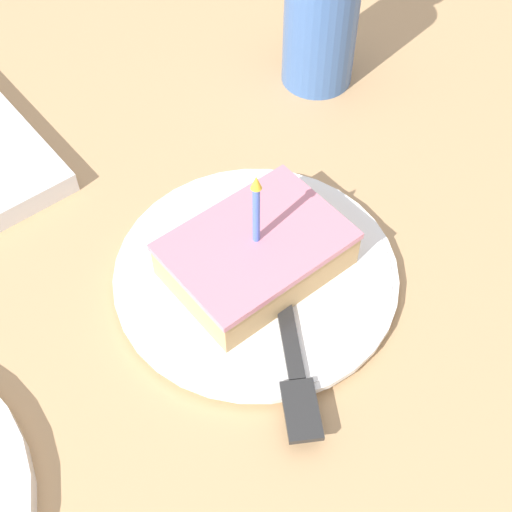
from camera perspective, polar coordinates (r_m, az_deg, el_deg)
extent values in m
cube|color=tan|center=(0.60, -2.10, -1.64)|extent=(2.40, 2.40, 0.04)
cylinder|color=white|center=(0.57, 0.00, -1.51)|extent=(0.22, 0.22, 0.01)
cylinder|color=white|center=(0.57, 0.00, -1.35)|extent=(0.23, 0.23, 0.01)
cube|color=tan|center=(0.55, 0.01, 0.00)|extent=(0.09, 0.13, 0.03)
cube|color=#D17A8C|center=(0.54, 0.01, 1.16)|extent=(0.10, 0.13, 0.01)
cylinder|color=#4C72E0|center=(0.52, 0.02, 3.33)|extent=(0.01, 0.01, 0.06)
cone|color=yellow|center=(0.49, 0.02, 5.91)|extent=(0.01, 0.01, 0.01)
cube|color=#262626|center=(0.54, 2.12, -4.03)|extent=(0.11, 0.08, 0.00)
cube|color=#262626|center=(0.50, 3.64, -12.23)|extent=(0.05, 0.04, 0.00)
cylinder|color=#3F66A5|center=(0.71, 5.22, 18.41)|extent=(0.07, 0.07, 0.14)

